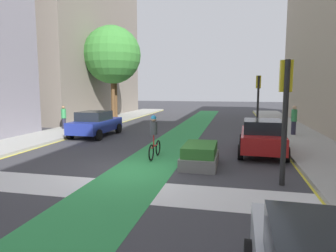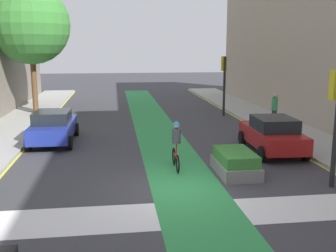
% 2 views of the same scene
% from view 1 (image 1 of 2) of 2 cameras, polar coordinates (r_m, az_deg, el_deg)
% --- Properties ---
extents(ground_plane, '(120.00, 120.00, 0.00)m').
position_cam_1_polar(ground_plane, '(10.95, -7.32, -8.55)').
color(ground_plane, '#38383D').
extents(bike_lane_paint, '(2.40, 60.00, 0.01)m').
position_cam_1_polar(bike_lane_paint, '(10.83, -5.36, -8.68)').
color(bike_lane_paint, '#2D8C47').
rests_on(bike_lane_paint, ground_plane).
extents(crosswalk_band, '(12.00, 1.80, 0.01)m').
position_cam_1_polar(crosswalk_band, '(9.19, -11.67, -11.74)').
color(crosswalk_band, silver).
rests_on(crosswalk_band, ground_plane).
extents(curb_stripe_right, '(0.16, 60.00, 0.01)m').
position_cam_1_polar(curb_stripe_right, '(10.59, 25.37, -9.72)').
color(curb_stripe_right, yellow).
rests_on(curb_stripe_right, ground_plane).
extents(traffic_signal_near_right, '(0.35, 0.52, 3.81)m').
position_cam_1_polar(traffic_signal_near_right, '(9.67, 21.64, 5.06)').
color(traffic_signal_near_right, black).
rests_on(traffic_signal_near_right, ground_plane).
extents(traffic_signal_far_right, '(0.35, 0.52, 3.93)m').
position_cam_1_polar(traffic_signal_far_right, '(23.55, 16.96, 6.42)').
color(traffic_signal_far_right, black).
rests_on(traffic_signal_far_right, ground_plane).
extents(car_red_right_far, '(2.16, 4.27, 1.57)m').
position_cam_1_polar(car_red_right_far, '(14.14, 17.62, -1.93)').
color(car_red_right_far, '#A51919').
rests_on(car_red_right_far, ground_plane).
extents(car_blue_left_far, '(2.06, 4.22, 1.57)m').
position_cam_1_polar(car_blue_left_far, '(19.07, -13.77, 0.49)').
color(car_blue_left_far, navy).
rests_on(car_blue_left_far, ground_plane).
extents(cyclist_in_lane, '(0.32, 1.73, 1.86)m').
position_cam_1_polar(cyclist_in_lane, '(12.59, -2.68, -1.91)').
color(cyclist_in_lane, black).
rests_on(cyclist_in_lane, ground_plane).
extents(pedestrian_sidewalk_right_a, '(0.34, 0.34, 1.78)m').
position_cam_1_polar(pedestrian_sidewalk_right_a, '(19.75, 23.05, 1.11)').
color(pedestrian_sidewalk_right_a, '#262638').
rests_on(pedestrian_sidewalk_right_a, sidewalk_right).
extents(pedestrian_sidewalk_left_a, '(0.34, 0.34, 1.62)m').
position_cam_1_polar(pedestrian_sidewalk_left_a, '(22.19, -19.42, 1.64)').
color(pedestrian_sidewalk_left_a, '#262638').
rests_on(pedestrian_sidewalk_left_a, sidewalk_left).
extents(street_tree_near, '(5.13, 5.13, 8.38)m').
position_cam_1_polar(street_tree_near, '(27.73, -10.70, 13.26)').
color(street_tree_near, brown).
rests_on(street_tree_near, sidewalk_left).
extents(street_tree_far, '(3.42, 3.42, 7.16)m').
position_cam_1_polar(street_tree_far, '(28.66, -10.23, 12.27)').
color(street_tree_far, brown).
rests_on(street_tree_far, sidewalk_left).
extents(median_planter, '(1.33, 2.28, 0.85)m').
position_cam_1_polar(median_planter, '(11.53, 6.17, -5.66)').
color(median_planter, slate).
rests_on(median_planter, ground_plane).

